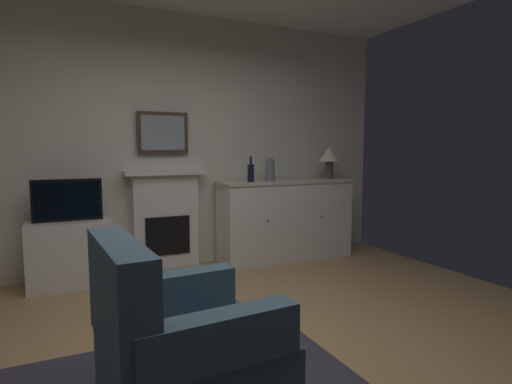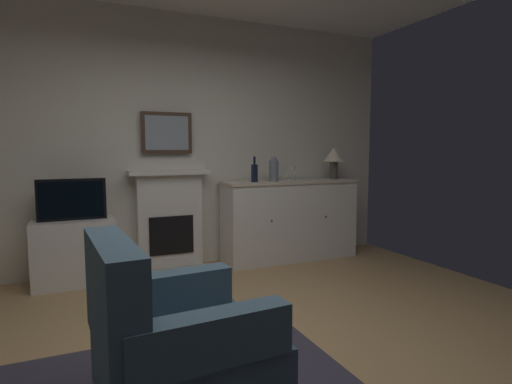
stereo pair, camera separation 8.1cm
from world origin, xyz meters
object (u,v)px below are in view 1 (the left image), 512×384
at_px(framed_picture, 163,133).
at_px(wine_glass_center, 289,170).
at_px(table_lamp, 329,157).
at_px(armchair, 179,346).
at_px(sideboard_cabinet, 286,220).
at_px(vase_decorative, 270,169).
at_px(tv_cabinet, 70,253).
at_px(wine_glass_left, 281,170).
at_px(wine_bottle, 251,173).
at_px(tv_set, 67,200).
at_px(fireplace_unit, 166,220).

height_order(framed_picture, wine_glass_center, framed_picture).
distance_m(table_lamp, armchair, 3.64).
relative_size(sideboard_cabinet, vase_decorative, 5.89).
height_order(sideboard_cabinet, tv_cabinet, sideboard_cabinet).
bearing_deg(tv_cabinet, wine_glass_left, -0.91).
xyz_separation_m(wine_glass_left, tv_cabinet, (-2.31, 0.04, -0.75)).
distance_m(sideboard_cabinet, wine_glass_left, 0.60).
xyz_separation_m(wine_bottle, tv_set, (-1.90, 0.04, -0.22)).
relative_size(wine_bottle, tv_cabinet, 0.39).
xyz_separation_m(sideboard_cabinet, tv_set, (-2.39, -0.01, 0.36)).
xyz_separation_m(table_lamp, tv_set, (-3.01, -0.01, -0.39)).
height_order(tv_set, armchair, tv_set).
bearing_deg(wine_bottle, wine_glass_left, 3.94).
height_order(wine_bottle, armchair, wine_bottle).
xyz_separation_m(fireplace_unit, vase_decorative, (1.17, -0.23, 0.55)).
height_order(framed_picture, wine_glass_left, framed_picture).
bearing_deg(tv_cabinet, wine_bottle, -1.95).
bearing_deg(sideboard_cabinet, wine_glass_left, -165.01).
height_order(vase_decorative, tv_set, vase_decorative).
distance_m(wine_glass_center, tv_set, 2.43).
relative_size(wine_bottle, wine_glass_center, 1.76).
bearing_deg(tv_cabinet, table_lamp, -0.29).
distance_m(fireplace_unit, armchair, 2.66).
relative_size(framed_picture, sideboard_cabinet, 0.33).
height_order(tv_cabinet, armchair, armchair).
xyz_separation_m(vase_decorative, tv_set, (-2.14, 0.04, -0.25)).
bearing_deg(wine_bottle, tv_cabinet, 178.05).
bearing_deg(tv_cabinet, fireplace_unit, 9.45).
xyz_separation_m(wine_bottle, tv_cabinet, (-1.90, 0.06, -0.74)).
height_order(sideboard_cabinet, table_lamp, table_lamp).
xyz_separation_m(fireplace_unit, tv_cabinet, (-0.97, -0.16, -0.23)).
xyz_separation_m(framed_picture, tv_cabinet, (-0.97, -0.21, -1.18)).
xyz_separation_m(sideboard_cabinet, wine_glass_left, (-0.08, -0.02, 0.60)).
xyz_separation_m(wine_glass_center, vase_decorative, (-0.27, -0.04, 0.02)).
bearing_deg(wine_glass_center, wine_bottle, -175.97).
bearing_deg(sideboard_cabinet, wine_bottle, -174.18).
relative_size(fireplace_unit, table_lamp, 2.75).
relative_size(wine_glass_center, tv_cabinet, 0.22).
relative_size(fireplace_unit, wine_glass_center, 6.67).
relative_size(wine_glass_left, tv_set, 0.27).
bearing_deg(wine_bottle, tv_set, 178.75).
xyz_separation_m(vase_decorative, tv_cabinet, (-2.14, 0.06, -0.77)).
xyz_separation_m(sideboard_cabinet, tv_cabinet, (-2.39, 0.02, -0.16)).
relative_size(tv_cabinet, armchair, 0.82).
bearing_deg(tv_cabinet, wine_glass_center, -0.67).
bearing_deg(fireplace_unit, framed_picture, 90.00).
relative_size(sideboard_cabinet, wine_glass_center, 10.04).
bearing_deg(tv_set, wine_glass_left, -0.34).
distance_m(sideboard_cabinet, table_lamp, 0.98).
distance_m(table_lamp, tv_set, 3.03).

